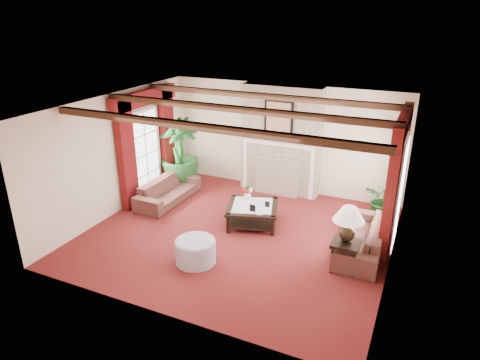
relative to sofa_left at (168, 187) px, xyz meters
The scene contains 23 objects.
floor 2.42m from the sofa_left, 20.21° to the right, with size 6.00×6.00×0.00m, color #500E14.
ceiling 3.34m from the sofa_left, 20.21° to the right, with size 6.00×6.00×0.00m, color white.
back_wall 3.11m from the sofa_left, 40.60° to the left, with size 6.00×0.02×2.70m, color beige.
left_wall 1.49m from the sofa_left, 132.44° to the right, with size 0.02×5.50×2.70m, color beige.
right_wall 5.40m from the sofa_left, ahead, with size 0.02×5.50×2.70m, color beige.
ceiling_beams 3.30m from the sofa_left, 20.21° to the right, with size 6.00×3.00×0.12m, color black, non-canonical shape.
fireplace 3.67m from the sofa_left, 37.52° to the left, with size 2.00×0.52×2.70m, color tan, non-canonical shape.
french_door_left 1.91m from the sofa_left, 166.53° to the left, with size 0.10×1.10×2.16m, color white, non-canonical shape.
french_door_right 5.51m from the sofa_left, ahead, with size 0.10×1.10×2.16m, color white, non-canonical shape.
curtains_left 2.27m from the sofa_left, 164.23° to the left, with size 0.20×2.40×2.55m, color #4E0A0E, non-canonical shape.
curtains_right 5.55m from the sofa_left, ahead, with size 0.20×2.40×2.55m, color #4E0A0E, non-canonical shape.
sofa_left is the anchor object (origin of this frame).
sofa_right 4.70m from the sofa_left, ahead, with size 0.63×2.05×0.80m, color #350E1A.
potted_palm 1.01m from the sofa_left, 104.46° to the left, with size 1.64×2.03×1.00m, color black.
small_plant 5.02m from the sofa_left, 13.48° to the left, with size 1.10×1.14×0.68m, color black.
coffee_table 2.35m from the sofa_left, ahead, with size 1.07×1.07×0.44m, color black, non-canonical shape.
side_table 4.68m from the sofa_left, 15.02° to the right, with size 0.48×0.48×0.57m, color black, non-canonical shape.
ottoman 2.87m from the sofa_left, 46.71° to the right, with size 0.75×0.75×0.44m, color #8D8C9E.
table_lamp 4.71m from the sofa_left, 15.02° to the right, with size 0.55×0.55×0.70m, color black, non-canonical shape.
flower_vase 2.09m from the sofa_left, ahead, with size 0.21×0.22×0.17m, color silver.
book 2.58m from the sofa_left, 12.08° to the right, with size 0.20×0.15×0.31m, color black.
photo_frame_a 2.51m from the sofa_left, 12.30° to the right, with size 0.12×0.02×0.16m, color black, non-canonical shape.
photo_frame_b 2.66m from the sofa_left, ahead, with size 0.10×0.02×0.13m, color black, non-canonical shape.
Camera 1 is at (3.29, -7.12, 4.37)m, focal length 32.00 mm.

